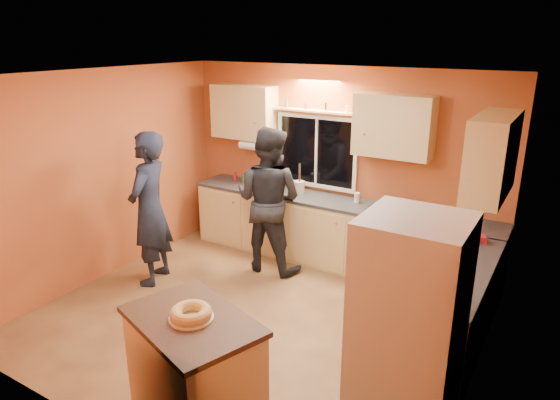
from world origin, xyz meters
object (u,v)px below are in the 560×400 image
Objects in this scene: island at (195,375)px; person_center at (268,200)px; refrigerator at (407,333)px; person_right at (373,303)px; person_left at (150,209)px.

island is 0.64× the size of person_center.
person_right is (-0.39, 0.34, -0.04)m from refrigerator.
person_left reaches higher than person_center.
refrigerator is 1.63m from island.
person_left is 1.48m from person_center.
island is at bearing 135.16° from person_right.
person_right reaches higher than island.
person_center is 2.61m from person_right.
person_left reaches higher than refrigerator.
person_left is 1.10× the size of person_right.
person_left is (-2.12, 1.68, 0.45)m from island.
person_right is at bearing 61.87° from person_left.
person_right is at bearing 68.13° from island.
person_left is at bearing 160.60° from island.
island is at bearing 107.97° from person_center.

